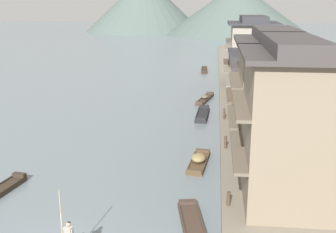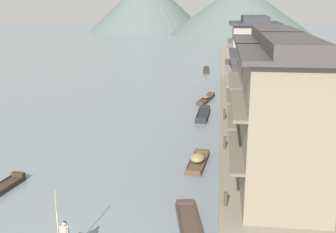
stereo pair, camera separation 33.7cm
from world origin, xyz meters
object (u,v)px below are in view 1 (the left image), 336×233
at_px(house_waterfront_second, 272,94).
at_px(mooring_post_dock_near, 228,199).
at_px(boat_midriver_upstream, 204,70).
at_px(house_waterfront_narrow, 256,76).
at_px(house_waterfront_nearest, 287,122).
at_px(house_waterfront_tall, 266,92).
at_px(boat_moored_far, 199,161).
at_px(boat_moored_nearest, 193,227).
at_px(house_waterfront_end, 252,59).
at_px(mooring_post_dock_mid, 226,142).
at_px(boat_moored_second, 205,99).
at_px(house_waterfront_far, 251,55).
at_px(boat_midriver_drifting, 202,115).
at_px(mooring_post_dock_far, 224,114).

xyz_separation_m(house_waterfront_second, mooring_post_dock_near, (-2.99, -8.34, -3.91)).
height_order(boat_midriver_upstream, house_waterfront_narrow, house_waterfront_narrow).
distance_m(boat_midriver_upstream, house_waterfront_second, 39.25).
bearing_deg(house_waterfront_nearest, house_waterfront_tall, 88.14).
bearing_deg(house_waterfront_narrow, boat_moored_far, -108.32).
relative_size(boat_moored_nearest, house_waterfront_nearest, 0.60).
xyz_separation_m(house_waterfront_end, mooring_post_dock_near, (-3.77, -35.34, -2.62)).
height_order(house_waterfront_nearest, house_waterfront_narrow, house_waterfront_nearest).
bearing_deg(house_waterfront_end, house_waterfront_nearest, -91.39).
bearing_deg(boat_moored_far, mooring_post_dock_mid, 43.57).
distance_m(boat_moored_far, boat_midriver_upstream, 39.68).
bearing_deg(house_waterfront_second, boat_moored_second, 105.35).
bearing_deg(boat_midriver_upstream, house_waterfront_end, -60.70).
bearing_deg(house_waterfront_far, boat_moored_nearest, -99.13).
distance_m(boat_moored_far, house_waterfront_narrow, 16.47).
height_order(house_waterfront_nearest, house_waterfront_tall, house_waterfront_nearest).
distance_m(boat_moored_far, house_waterfront_end, 28.89).
distance_m(boat_midriver_drifting, mooring_post_dock_near, 19.90).
relative_size(boat_moored_second, house_waterfront_second, 0.64).
xyz_separation_m(house_waterfront_narrow, mooring_post_dock_far, (-3.20, -5.70, -2.51)).
relative_size(boat_moored_second, house_waterfront_far, 0.64).
distance_m(house_waterfront_second, mooring_post_dock_near, 9.69).
distance_m(boat_midriver_upstream, house_waterfront_end, 13.68).
xyz_separation_m(boat_midriver_drifting, mooring_post_dock_near, (2.05, -19.78, 0.85)).
distance_m(house_waterfront_narrow, mooring_post_dock_far, 7.00).
height_order(boat_moored_nearest, boat_moored_second, boat_moored_second).
height_order(boat_moored_far, mooring_post_dock_mid, mooring_post_dock_mid).
height_order(boat_midriver_drifting, house_waterfront_second, house_waterfront_second).
bearing_deg(boat_moored_far, mooring_post_dock_far, 78.97).
height_order(boat_moored_second, boat_midriver_drifting, boat_moored_second).
relative_size(house_waterfront_second, house_waterfront_tall, 1.38).
xyz_separation_m(boat_moored_second, boat_midriver_drifting, (-0.04, -6.79, -0.03)).
distance_m(house_waterfront_end, mooring_post_dock_far, 19.08).
height_order(boat_moored_far, house_waterfront_nearest, house_waterfront_nearest).
bearing_deg(house_waterfront_far, mooring_post_dock_far, -104.33).
bearing_deg(mooring_post_dock_far, house_waterfront_far, 75.67).
relative_size(boat_moored_nearest, boat_moored_far, 1.19).
relative_size(boat_midriver_upstream, house_waterfront_narrow, 0.68).
bearing_deg(boat_midriver_upstream, house_waterfront_second, -81.60).
height_order(house_waterfront_narrow, house_waterfront_end, same).
bearing_deg(boat_midriver_drifting, house_waterfront_second, -66.21).
distance_m(boat_moored_nearest, house_waterfront_tall, 17.82).
height_order(boat_moored_nearest, mooring_post_dock_far, mooring_post_dock_far).
relative_size(house_waterfront_end, mooring_post_dock_mid, 7.63).
relative_size(house_waterfront_narrow, house_waterfront_end, 1.12).
distance_m(boat_moored_nearest, house_waterfront_second, 11.99).
distance_m(boat_moored_second, house_waterfront_far, 7.56).
height_order(house_waterfront_tall, mooring_post_dock_near, house_waterfront_tall).
bearing_deg(boat_moored_nearest, mooring_post_dock_mid, 80.47).
distance_m(house_waterfront_second, house_waterfront_tall, 6.93).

